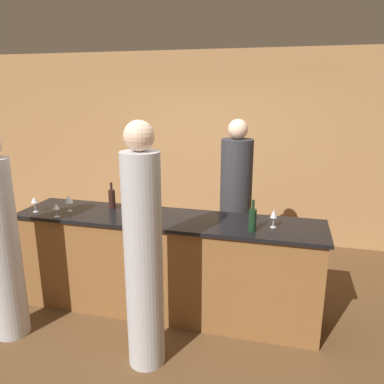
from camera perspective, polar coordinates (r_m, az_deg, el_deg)
name	(u,v)px	position (r m, az deg, el deg)	size (l,w,h in m)	color
ground_plane	(168,309)	(4.15, -3.67, -17.40)	(14.00, 14.00, 0.00)	brown
back_wall	(212,148)	(5.70, 3.06, 6.79)	(8.00, 0.06, 2.80)	#A37547
bar_counter	(167,265)	(3.90, -3.80, -11.01)	(3.06, 0.65, 1.03)	brown
bartender	(235,213)	(4.23, 6.61, -3.13)	(0.35, 0.35, 1.95)	#2D2D33
guest_0	(143,256)	(3.02, -7.41, -9.66)	(0.30, 0.30, 2.03)	#B2B2B7
guest_1	(1,244)	(3.78, -27.06, -7.10)	(0.31, 0.31, 1.91)	#B2B2B7
wine_bottle_0	(147,202)	(3.82, -6.89, -1.50)	(0.07, 0.07, 0.29)	#19381E
wine_bottle_1	(252,219)	(3.36, 9.20, -4.14)	(0.07, 0.07, 0.29)	black
wine_bottle_2	(112,199)	(4.03, -12.10, -0.99)	(0.07, 0.07, 0.28)	black
wine_glass_0	(274,214)	(3.47, 12.36, -3.32)	(0.06, 0.06, 0.17)	silver
wine_glass_1	(69,199)	(4.04, -18.26, -1.08)	(0.08, 0.08, 0.17)	silver
wine_glass_2	(56,207)	(3.91, -20.01, -2.15)	(0.06, 0.06, 0.14)	silver
wine_glass_3	(143,214)	(3.49, -7.42, -3.31)	(0.08, 0.08, 0.14)	silver
wine_glass_4	(34,200)	(4.14, -22.90, -1.18)	(0.07, 0.07, 0.16)	silver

